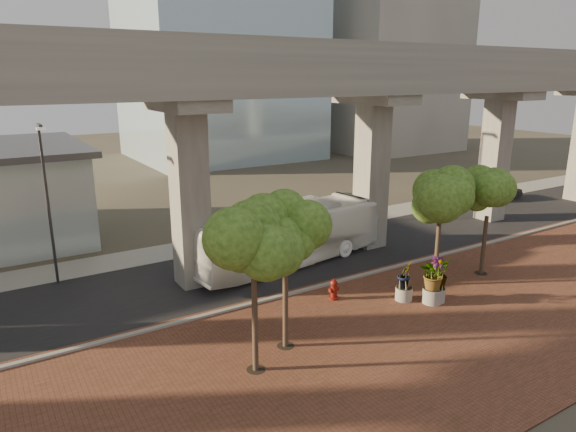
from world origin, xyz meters
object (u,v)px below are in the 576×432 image
parked_car (502,192)px  fire_hydrant (334,289)px  transit_bus (289,235)px  planter_front (434,276)px

parked_car → fire_hydrant: bearing=111.8°
transit_bus → planter_front: size_ratio=5.49×
fire_hydrant → planter_front: size_ratio=0.46×
transit_bus → planter_front: bearing=-167.8°
fire_hydrant → parked_car: bearing=19.9°
parked_car → planter_front: (-21.69, -12.06, 0.78)m
parked_car → planter_front: size_ratio=1.77×
parked_car → planter_front: planter_front is taller
transit_bus → planter_front: (2.96, -8.26, -0.30)m
transit_bus → parked_car: (24.65, 3.80, -1.08)m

